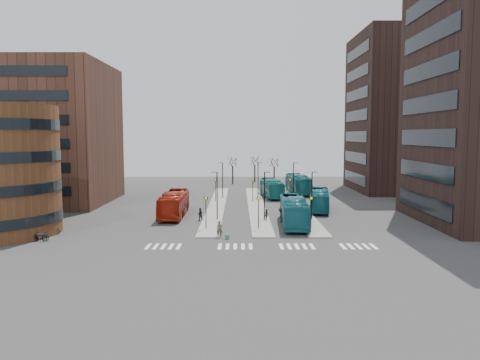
{
  "coord_description": "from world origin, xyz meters",
  "views": [
    {
      "loc": [
        -0.64,
        -40.66,
        10.84
      ],
      "look_at": [
        -0.5,
        19.58,
        5.0
      ],
      "focal_mm": 35.0,
      "sensor_mm": 36.0,
      "label": 1
    }
  ],
  "objects_px": {
    "commuter_c": "(280,215)",
    "bicycle_near": "(39,237)",
    "suitcase": "(227,237)",
    "commuter_b": "(266,215)",
    "teal_bus_a": "(294,211)",
    "red_bus": "(174,204)",
    "commuter_a": "(200,214)",
    "teal_bus_b": "(272,188)",
    "bicycle_mid": "(40,237)",
    "bicycle_far": "(53,230)",
    "traveller": "(220,229)",
    "teal_bus_d": "(298,184)",
    "teal_bus_c": "(320,200)"
  },
  "relations": [
    {
      "from": "teal_bus_c",
      "to": "commuter_b",
      "type": "relative_size",
      "value": 6.77
    },
    {
      "from": "bicycle_mid",
      "to": "red_bus",
      "type": "bearing_deg",
      "value": -32.58
    },
    {
      "from": "teal_bus_a",
      "to": "commuter_b",
      "type": "xyz_separation_m",
      "value": [
        -3.16,
        2.39,
        -0.91
      ]
    },
    {
      "from": "bicycle_far",
      "to": "commuter_c",
      "type": "bearing_deg",
      "value": -58.5
    },
    {
      "from": "teal_bus_a",
      "to": "bicycle_near",
      "type": "relative_size",
      "value": 6.44
    },
    {
      "from": "red_bus",
      "to": "commuter_a",
      "type": "distance_m",
      "value": 4.97
    },
    {
      "from": "commuter_a",
      "to": "bicycle_far",
      "type": "xyz_separation_m",
      "value": [
        -15.41,
        -8.01,
        -0.36
      ]
    },
    {
      "from": "bicycle_near",
      "to": "commuter_a",
      "type": "bearing_deg",
      "value": -56.38
    },
    {
      "from": "teal_bus_b",
      "to": "commuter_c",
      "type": "xyz_separation_m",
      "value": [
        -0.57,
        -23.73,
        -0.65
      ]
    },
    {
      "from": "traveller",
      "to": "commuter_b",
      "type": "height_order",
      "value": "traveller"
    },
    {
      "from": "red_bus",
      "to": "traveller",
      "type": "relative_size",
      "value": 6.62
    },
    {
      "from": "commuter_b",
      "to": "commuter_a",
      "type": "bearing_deg",
      "value": 80.65
    },
    {
      "from": "red_bus",
      "to": "bicycle_near",
      "type": "distance_m",
      "value": 18.89
    },
    {
      "from": "teal_bus_d",
      "to": "commuter_a",
      "type": "height_order",
      "value": "teal_bus_d"
    },
    {
      "from": "teal_bus_d",
      "to": "bicycle_far",
      "type": "xyz_separation_m",
      "value": [
        -31.35,
        -35.67,
        -1.29
      ]
    },
    {
      "from": "teal_bus_a",
      "to": "bicycle_far",
      "type": "height_order",
      "value": "teal_bus_a"
    },
    {
      "from": "commuter_c",
      "to": "bicycle_near",
      "type": "bearing_deg",
      "value": -57.47
    },
    {
      "from": "teal_bus_a",
      "to": "traveller",
      "type": "distance_m",
      "value": 11.04
    },
    {
      "from": "teal_bus_c",
      "to": "commuter_b",
      "type": "distance_m",
      "value": 12.06
    },
    {
      "from": "teal_bus_a",
      "to": "commuter_a",
      "type": "distance_m",
      "value": 11.99
    },
    {
      "from": "teal_bus_d",
      "to": "commuter_c",
      "type": "distance_m",
      "value": 29.46
    },
    {
      "from": "suitcase",
      "to": "traveller",
      "type": "relative_size",
      "value": 0.29
    },
    {
      "from": "red_bus",
      "to": "commuter_b",
      "type": "bearing_deg",
      "value": -17.72
    },
    {
      "from": "red_bus",
      "to": "commuter_c",
      "type": "height_order",
      "value": "red_bus"
    },
    {
      "from": "teal_bus_a",
      "to": "bicycle_mid",
      "type": "height_order",
      "value": "teal_bus_a"
    },
    {
      "from": "bicycle_near",
      "to": "bicycle_far",
      "type": "bearing_deg",
      "value": -3.3
    },
    {
      "from": "commuter_b",
      "to": "red_bus",
      "type": "bearing_deg",
      "value": 67.51
    },
    {
      "from": "commuter_c",
      "to": "teal_bus_b",
      "type": "bearing_deg",
      "value": -170.98
    },
    {
      "from": "commuter_c",
      "to": "bicycle_mid",
      "type": "relative_size",
      "value": 1.15
    },
    {
      "from": "traveller",
      "to": "commuter_a",
      "type": "height_order",
      "value": "traveller"
    },
    {
      "from": "suitcase",
      "to": "commuter_b",
      "type": "bearing_deg",
      "value": 76.92
    },
    {
      "from": "suitcase",
      "to": "red_bus",
      "type": "xyz_separation_m",
      "value": [
        -7.42,
        13.84,
        1.39
      ]
    },
    {
      "from": "teal_bus_c",
      "to": "commuter_a",
      "type": "xyz_separation_m",
      "value": [
        -16.58,
        -8.14,
        -0.69
      ]
    },
    {
      "from": "suitcase",
      "to": "teal_bus_a",
      "type": "xyz_separation_m",
      "value": [
        7.84,
        7.55,
        1.44
      ]
    },
    {
      "from": "traveller",
      "to": "commuter_c",
      "type": "distance_m",
      "value": 11.28
    },
    {
      "from": "commuter_a",
      "to": "suitcase",
      "type": "bearing_deg",
      "value": 90.96
    },
    {
      "from": "suitcase",
      "to": "commuter_a",
      "type": "xyz_separation_m",
      "value": [
        -3.71,
        10.63,
        0.55
      ]
    },
    {
      "from": "red_bus",
      "to": "bicycle_mid",
      "type": "bearing_deg",
      "value": -128.5
    },
    {
      "from": "suitcase",
      "to": "teal_bus_c",
      "type": "xyz_separation_m",
      "value": [
        12.87,
        18.77,
        1.24
      ]
    },
    {
      "from": "commuter_a",
      "to": "commuter_c",
      "type": "bearing_deg",
      "value": 154.93
    },
    {
      "from": "bicycle_mid",
      "to": "bicycle_far",
      "type": "xyz_separation_m",
      "value": [
        0.0,
        3.44,
        -0.02
      ]
    },
    {
      "from": "teal_bus_a",
      "to": "bicycle_mid",
      "type": "distance_m",
      "value": 28.26
    },
    {
      "from": "teal_bus_d",
      "to": "suitcase",
      "type": "bearing_deg",
      "value": -110.86
    },
    {
      "from": "commuter_c",
      "to": "bicycle_far",
      "type": "bearing_deg",
      "value": -64.66
    },
    {
      "from": "commuter_c",
      "to": "bicycle_far",
      "type": "distance_m",
      "value": 26.42
    },
    {
      "from": "red_bus",
      "to": "commuter_a",
      "type": "height_order",
      "value": "red_bus"
    },
    {
      "from": "commuter_c",
      "to": "bicycle_near",
      "type": "relative_size",
      "value": 0.95
    },
    {
      "from": "teal_bus_b",
      "to": "bicycle_near",
      "type": "height_order",
      "value": "teal_bus_b"
    },
    {
      "from": "teal_bus_d",
      "to": "teal_bus_a",
      "type": "bearing_deg",
      "value": -101.27
    },
    {
      "from": "red_bus",
      "to": "teal_bus_d",
      "type": "bearing_deg",
      "value": 51.35
    }
  ]
}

